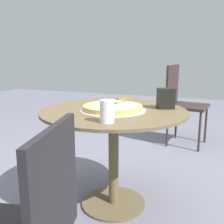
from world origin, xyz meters
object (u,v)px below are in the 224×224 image
at_px(pizza_on_tray, 112,108).
at_px(napkin_dispenser, 166,98).
at_px(patio_chair_far, 181,99).
at_px(patio_table, 114,133).
at_px(pizza_server, 118,100).
at_px(drinking_cup, 107,111).

bearing_deg(pizza_on_tray, napkin_dispenser, 118.94).
relative_size(napkin_dispenser, patio_chair_far, 0.15).
xyz_separation_m(patio_table, patio_chair_far, (-1.52, 0.28, 0.01)).
height_order(pizza_on_tray, pizza_server, pizza_server).
bearing_deg(napkin_dispenser, patio_table, 1.87).
relative_size(patio_table, drinking_cup, 7.93).
bearing_deg(patio_chair_far, drinking_cup, -5.96).
relative_size(patio_table, napkin_dispenser, 7.06).
relative_size(pizza_on_tray, napkin_dispenser, 3.16).
distance_m(drinking_cup, patio_chair_far, 1.87).
xyz_separation_m(pizza_server, drinking_cup, (0.38, 0.07, 0.00)).
relative_size(pizza_on_tray, pizza_server, 2.12).
bearing_deg(pizza_on_tray, patio_table, 164.24).
height_order(pizza_on_tray, patio_chair_far, patio_chair_far).
bearing_deg(pizza_on_tray, patio_chair_far, 169.65).
bearing_deg(pizza_server, drinking_cup, 10.48).
distance_m(patio_table, pizza_on_tray, 0.17).
distance_m(pizza_on_tray, pizza_server, 0.08).
relative_size(pizza_server, napkin_dispenser, 1.49).
distance_m(pizza_server, drinking_cup, 0.38).
relative_size(pizza_on_tray, patio_chair_far, 0.47).
bearing_deg(patio_chair_far, napkin_dispenser, 1.49).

